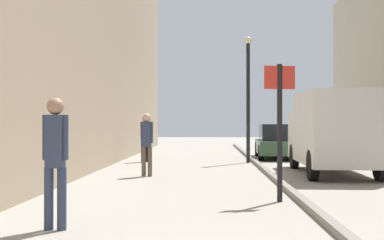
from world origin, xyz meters
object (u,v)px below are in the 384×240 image
object	(u,v)px
delivery_van	(332,131)
lamp_post	(248,90)
pedestrian_main_foreground	(55,154)
street_sign_post	(280,120)
parked_car	(279,141)
pedestrian_far_crossing	(145,135)
pedestrian_mid_block	(147,140)

from	to	relation	value
delivery_van	lamp_post	bearing A→B (deg)	118.72
pedestrian_main_foreground	street_sign_post	xyz separation A→B (m)	(3.47, 2.62, 0.48)
parked_car	delivery_van	bearing A→B (deg)	-81.79
delivery_van	street_sign_post	distance (m)	5.65
pedestrian_far_crossing	parked_car	xyz separation A→B (m)	(5.41, 2.22, -0.32)
pedestrian_main_foreground	street_sign_post	bearing A→B (deg)	37.92
pedestrian_far_crossing	parked_car	bearing A→B (deg)	15.14
pedestrian_far_crossing	lamp_post	distance (m)	4.29
pedestrian_mid_block	lamp_post	size ratio (longest dim) A/B	0.37
lamp_post	street_sign_post	bearing A→B (deg)	-90.87
pedestrian_mid_block	street_sign_post	world-z (taller)	street_sign_post
parked_car	pedestrian_main_foreground	bearing A→B (deg)	-106.72
street_sign_post	lamp_post	bearing A→B (deg)	-101.24
pedestrian_far_crossing	delivery_van	xyz separation A→B (m)	(6.05, -4.42, 0.23)
pedestrian_far_crossing	pedestrian_main_foreground	bearing A→B (deg)	-95.65
pedestrian_far_crossing	delivery_van	bearing A→B (deg)	-43.32
parked_car	street_sign_post	world-z (taller)	street_sign_post
delivery_van	lamp_post	size ratio (longest dim) A/B	1.08
delivery_van	lamp_post	world-z (taller)	lamp_post
pedestrian_mid_block	delivery_van	distance (m)	5.39
pedestrian_far_crossing	lamp_post	size ratio (longest dim) A/B	0.37
pedestrian_mid_block	street_sign_post	bearing A→B (deg)	129.93
delivery_van	pedestrian_main_foreground	bearing A→B (deg)	-124.35
pedestrian_main_foreground	pedestrian_far_crossing	distance (m)	12.22
pedestrian_main_foreground	pedestrian_far_crossing	size ratio (longest dim) A/B	1.03
lamp_post	pedestrian_far_crossing	bearing A→B (deg)	176.76
pedestrian_mid_block	parked_car	distance (m)	8.77
delivery_van	parked_car	distance (m)	6.69
delivery_van	lamp_post	distance (m)	4.92
pedestrian_main_foreground	pedestrian_far_crossing	xyz separation A→B (m)	(-0.32, 12.21, -0.03)
pedestrian_main_foreground	lamp_post	xyz separation A→B (m)	(3.61, 11.99, 1.66)
pedestrian_main_foreground	street_sign_post	distance (m)	4.37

